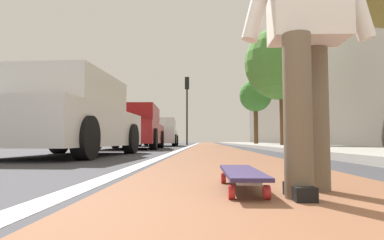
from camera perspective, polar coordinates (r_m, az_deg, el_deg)
ground_plane at (r=10.64m, az=3.85°, el=-5.11°), size 80.00×80.00×0.00m
bike_lane_paint at (r=24.63m, az=2.86°, el=-4.25°), size 56.00×1.82×0.00m
lane_stripe_white at (r=20.65m, az=0.06°, el=-4.37°), size 52.00×0.16×0.01m
sidewalk_curb at (r=18.95m, az=12.73°, el=-4.19°), size 52.00×3.20×0.12m
building_facade at (r=23.92m, az=17.77°, el=7.02°), size 40.00×1.20×9.24m
skateboard at (r=1.95m, az=8.50°, el=-9.14°), size 0.84×0.21×0.11m
skater_person at (r=1.98m, az=19.17°, el=15.93°), size 0.46×0.72×1.64m
parked_car_near at (r=6.56m, az=-20.36°, el=0.40°), size 4.09×2.00×1.49m
parked_car_mid at (r=11.89m, az=-10.23°, el=-1.39°), size 4.52×2.16×1.50m
parked_car_far at (r=18.12m, az=-5.68°, el=-2.26°), size 4.67×2.15×1.47m
traffic_light at (r=22.07m, az=-0.86°, el=3.76°), size 0.33×0.28×4.52m
street_tree_mid at (r=13.86m, az=15.10°, el=9.36°), size 2.93×2.93×4.83m
street_tree_far at (r=20.26m, az=10.87°, el=4.06°), size 1.93×1.93×3.96m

